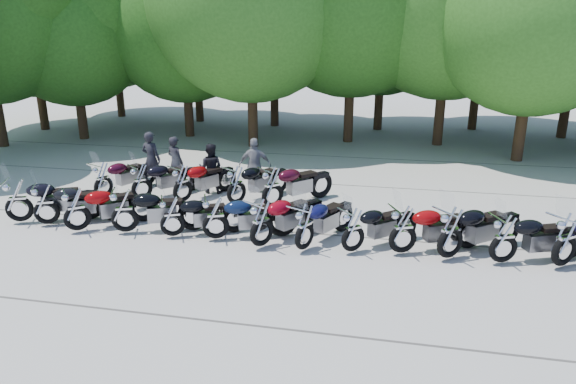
% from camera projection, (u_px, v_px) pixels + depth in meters
% --- Properties ---
extents(ground, '(90.00, 90.00, 0.00)m').
position_uv_depth(ground, '(275.00, 255.00, 12.09)').
color(ground, gray).
rests_on(ground, ground).
extents(tree_0, '(7.50, 7.50, 9.21)m').
position_uv_depth(tree_0, '(30.00, 21.00, 25.45)').
color(tree_0, '#3A2614').
rests_on(tree_0, ground).
extents(tree_1, '(6.97, 6.97, 8.55)m').
position_uv_depth(tree_1, '(71.00, 29.00, 23.30)').
color(tree_1, '#3A2614').
rests_on(tree_1, ground).
extents(tree_2, '(7.31, 7.31, 8.97)m').
position_uv_depth(tree_2, '(183.00, 23.00, 23.82)').
color(tree_2, '#3A2614').
rests_on(tree_2, ground).
extents(tree_6, '(8.00, 8.00, 9.82)m').
position_uv_depth(tree_6, '(537.00, 8.00, 18.98)').
color(tree_6, '#3A2614').
rests_on(tree_6, ground).
extents(tree_9, '(7.59, 7.59, 9.32)m').
position_uv_depth(tree_9, '(112.00, 20.00, 29.37)').
color(tree_9, '#3A2614').
rests_on(tree_9, ground).
extents(tree_10, '(7.78, 7.78, 9.55)m').
position_uv_depth(tree_10, '(195.00, 17.00, 27.76)').
color(tree_10, '#3A2614').
rests_on(tree_10, ground).
extents(tree_11, '(7.56, 7.56, 9.28)m').
position_uv_depth(tree_11, '(274.00, 20.00, 26.45)').
color(tree_11, '#3A2614').
rests_on(tree_11, ground).
extents(tree_12, '(7.88, 7.88, 9.67)m').
position_uv_depth(tree_12, '(383.00, 15.00, 25.37)').
color(tree_12, '#3A2614').
rests_on(tree_12, ground).
extents(tree_13, '(8.31, 8.31, 10.20)m').
position_uv_depth(tree_13, '(485.00, 8.00, 25.29)').
color(tree_13, '#3A2614').
rests_on(tree_13, ground).
extents(motorcycle_0, '(2.60, 1.70, 1.42)m').
position_uv_depth(motorcycle_0, '(18.00, 199.00, 13.84)').
color(motorcycle_0, black).
rests_on(motorcycle_0, ground).
extents(motorcycle_1, '(2.38, 1.69, 1.31)m').
position_uv_depth(motorcycle_1, '(46.00, 203.00, 13.69)').
color(motorcycle_1, black).
rests_on(motorcycle_1, ground).
extents(motorcycle_2, '(2.28, 2.10, 1.34)m').
position_uv_depth(motorcycle_2, '(76.00, 208.00, 13.24)').
color(motorcycle_2, '#7D0406').
rests_on(motorcycle_2, ground).
extents(motorcycle_3, '(2.51, 1.53, 1.36)m').
position_uv_depth(motorcycle_3, '(124.00, 209.00, 13.14)').
color(motorcycle_3, black).
rests_on(motorcycle_3, ground).
extents(motorcycle_4, '(2.25, 1.57, 1.24)m').
position_uv_depth(motorcycle_4, '(172.00, 215.00, 12.90)').
color(motorcycle_4, black).
rests_on(motorcycle_4, ground).
extents(motorcycle_5, '(2.42, 1.53, 1.31)m').
position_uv_depth(motorcycle_5, '(216.00, 216.00, 12.72)').
color(motorcycle_5, black).
rests_on(motorcycle_5, ground).
extents(motorcycle_6, '(2.02, 2.43, 1.38)m').
position_uv_depth(motorcycle_6, '(261.00, 222.00, 12.28)').
color(motorcycle_6, maroon).
rests_on(motorcycle_6, ground).
extents(motorcycle_7, '(1.71, 2.40, 1.32)m').
position_uv_depth(motorcycle_7, '(304.00, 226.00, 12.11)').
color(motorcycle_7, '#0B0C33').
rests_on(motorcycle_7, ground).
extents(motorcycle_8, '(2.12, 1.98, 1.26)m').
position_uv_depth(motorcycle_8, '(353.00, 229.00, 12.01)').
color(motorcycle_8, black).
rests_on(motorcycle_8, ground).
extents(motorcycle_9, '(2.50, 1.69, 1.37)m').
position_uv_depth(motorcycle_9, '(403.00, 228.00, 11.90)').
color(motorcycle_9, '#7A0406').
rests_on(motorcycle_9, ground).
extents(motorcycle_10, '(2.48, 2.19, 1.44)m').
position_uv_depth(motorcycle_10, '(451.00, 231.00, 11.62)').
color(motorcycle_10, black).
rests_on(motorcycle_10, ground).
extents(motorcycle_11, '(2.46, 1.56, 1.33)m').
position_uv_depth(motorcycle_11, '(505.00, 237.00, 11.41)').
color(motorcycle_11, black).
rests_on(motorcycle_11, ground).
extents(motorcycle_12, '(2.50, 2.19, 1.45)m').
position_uv_depth(motorcycle_12, '(566.00, 238.00, 11.22)').
color(motorcycle_12, '#0F0D39').
rests_on(motorcycle_12, ground).
extents(motorcycle_14, '(1.62, 2.39, 1.31)m').
position_uv_depth(motorcycle_14, '(103.00, 179.00, 15.92)').
color(motorcycle_14, black).
rests_on(motorcycle_14, ground).
extents(motorcycle_15, '(2.05, 2.28, 1.33)m').
position_uv_depth(motorcycle_15, '(141.00, 181.00, 15.66)').
color(motorcycle_15, black).
rests_on(motorcycle_15, ground).
extents(motorcycle_16, '(1.86, 2.42, 1.35)m').
position_uv_depth(motorcycle_16, '(182.00, 182.00, 15.45)').
color(motorcycle_16, '#830406').
rests_on(motorcycle_16, ground).
extents(motorcycle_17, '(1.97, 2.42, 1.37)m').
position_uv_depth(motorcycle_17, '(236.00, 184.00, 15.26)').
color(motorcycle_17, black).
rests_on(motorcycle_17, ground).
extents(motorcycle_18, '(2.29, 2.39, 1.44)m').
position_uv_depth(motorcycle_18, '(272.00, 186.00, 14.95)').
color(motorcycle_18, black).
rests_on(motorcycle_18, ground).
extents(rider_0, '(0.75, 0.55, 1.87)m').
position_uv_depth(rider_0, '(151.00, 159.00, 17.15)').
color(rider_0, black).
rests_on(rider_0, ground).
extents(rider_1, '(0.82, 0.65, 1.62)m').
position_uv_depth(rider_1, '(211.00, 168.00, 16.49)').
color(rider_1, black).
rests_on(rider_1, ground).
extents(rider_2, '(1.12, 0.65, 1.78)m').
position_uv_depth(rider_2, '(255.00, 165.00, 16.51)').
color(rider_2, gray).
rests_on(rider_2, ground).
extents(rider_3, '(0.75, 0.65, 1.75)m').
position_uv_depth(rider_3, '(176.00, 162.00, 16.95)').
color(rider_3, black).
rests_on(rider_3, ground).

